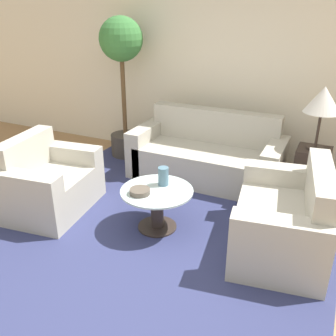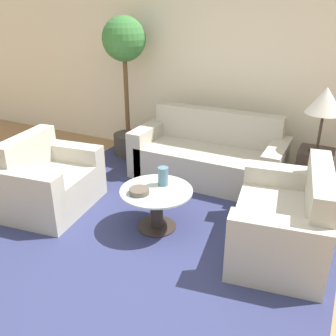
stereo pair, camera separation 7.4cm
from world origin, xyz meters
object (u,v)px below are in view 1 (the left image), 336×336
object	(u,v)px
sofa_main	(208,157)
armchair	(47,185)
vase	(163,176)
loveseat	(287,222)
potted_plant	(122,66)
coffee_table	(157,204)
table_lamp	(323,101)
bowl	(140,191)

from	to	relation	value
sofa_main	armchair	distance (m)	1.96
vase	loveseat	bearing A→B (deg)	3.22
vase	potted_plant	bearing A→B (deg)	132.55
armchair	potted_plant	size ratio (longest dim) A/B	0.57
coffee_table	table_lamp	bearing A→B (deg)	45.73
bowl	vase	bearing A→B (deg)	66.31
armchair	coffee_table	distance (m)	1.25
armchair	sofa_main	bearing A→B (deg)	-48.18
vase	coffee_table	bearing A→B (deg)	-93.84
coffee_table	vase	xyz separation A→B (m)	(0.01, 0.13, 0.24)
potted_plant	bowl	bearing A→B (deg)	-54.82
loveseat	bowl	xyz separation A→B (m)	(-1.31, -0.33, 0.17)
armchair	loveseat	xyz separation A→B (m)	(2.44, 0.35, 0.00)
sofa_main	potted_plant	bearing A→B (deg)	171.05
potted_plant	vase	world-z (taller)	potted_plant
loveseat	armchair	bearing A→B (deg)	-90.50
sofa_main	loveseat	world-z (taller)	sofa_main
vase	bowl	size ratio (longest dim) A/B	0.96
vase	bowl	distance (m)	0.30
sofa_main	loveseat	xyz separation A→B (m)	(1.16, -1.14, 0.00)
loveseat	bowl	distance (m)	1.36
vase	bowl	world-z (taller)	vase
loveseat	table_lamp	world-z (taller)	table_lamp
table_lamp	bowl	bearing A→B (deg)	-133.71
loveseat	potted_plant	xyz separation A→B (m)	(-2.49, 1.35, 1.00)
sofa_main	table_lamp	xyz separation A→B (m)	(1.23, -0.02, 0.85)
armchair	coffee_table	bearing A→B (deg)	-90.28
sofa_main	vase	bearing A→B (deg)	-91.65
armchair	vase	size ratio (longest dim) A/B	5.84
armchair	loveseat	world-z (taller)	loveseat
sofa_main	table_lamp	size ratio (longest dim) A/B	2.71
loveseat	table_lamp	bearing A→B (deg)	167.58
coffee_table	table_lamp	distance (m)	2.02
coffee_table	table_lamp	world-z (taller)	table_lamp
loveseat	vase	bearing A→B (deg)	-95.34
armchair	table_lamp	xyz separation A→B (m)	(2.51, 1.46, 0.85)
sofa_main	bowl	world-z (taller)	sofa_main
coffee_table	vase	world-z (taller)	vase
potted_plant	table_lamp	bearing A→B (deg)	-5.13
coffee_table	bowl	size ratio (longest dim) A/B	3.64
coffee_table	potted_plant	distance (m)	2.24
table_lamp	vase	world-z (taller)	table_lamp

